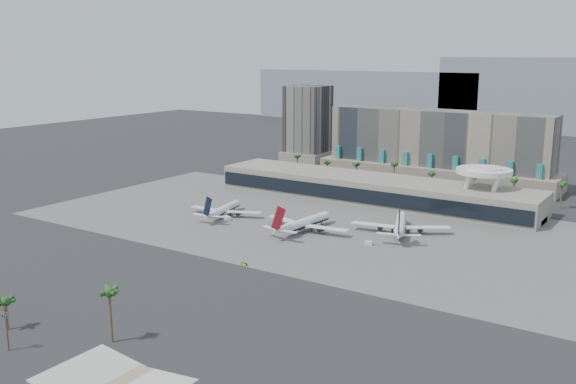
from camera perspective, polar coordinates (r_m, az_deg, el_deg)
The scene contains 17 objects.
ground at distance 243.73m, azimuth -4.07°, elevation -5.62°, with size 900.00×900.00×0.00m, color #232326.
apron_pad at distance 287.37m, azimuth 2.63°, elevation -2.80°, with size 260.00×130.00×0.06m, color #5B5B59.
mountain_ridge at distance 664.71m, azimuth 23.76°, elevation 7.43°, with size 680.00×60.00×70.00m.
hotel at distance 385.71m, azimuth 13.12°, elevation 3.35°, with size 140.00×30.00×42.00m.
office_tower at distance 453.65m, azimuth 1.78°, elevation 5.76°, with size 30.00×30.00×52.00m.
terminal at distance 332.86m, azimuth 7.50°, elevation 0.36°, with size 170.00×32.50×14.50m.
saucer_structure at distance 316.78m, azimuth 17.02°, elevation 1.51°, with size 26.00×26.00×21.89m.
palm_row at distance 360.79m, azimuth 10.98°, elevation 1.82°, with size 157.80×2.80×13.10m.
utility_pole at distance 181.56m, azimuth -23.78°, elevation -10.74°, with size 3.20×0.85×12.00m.
airliner_left at distance 300.08m, azimuth -5.71°, elevation -1.55°, with size 35.57×36.99×12.92m.
airliner_centre at distance 274.03m, azimuth 1.47°, elevation -2.75°, with size 40.98×42.33×14.61m.
airliner_right at distance 274.38m, azimuth 9.95°, elevation -2.90°, with size 39.70×40.96×14.91m.
service_vehicle_a at distance 293.44m, azimuth -5.43°, elevation -2.34°, with size 3.83×1.87×1.87m, color white.
service_vehicle_b at distance 257.38m, azimuth 7.17°, elevation -4.52°, with size 3.05×1.74×1.57m, color silver.
taxiway_sign at distance 232.05m, azimuth -3.91°, elevation -6.42°, with size 2.31×0.44×1.04m.
near_palm_a at distance 194.75m, azimuth -23.80°, elevation -9.28°, with size 6.00×6.00×9.59m.
near_palm_b at distance 175.47m, azimuth -15.58°, elevation -9.04°, with size 6.00×6.00×15.40m.
Camera 1 is at (141.99, -183.28, 75.17)m, focal length 40.00 mm.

